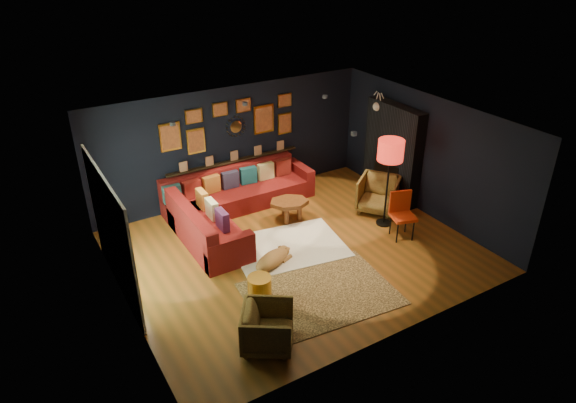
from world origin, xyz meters
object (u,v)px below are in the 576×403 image
pouf (222,246)px  gold_stool (260,290)px  coffee_table (289,204)px  armchair_right (379,193)px  armchair_left (268,326)px  floor_lamp (390,154)px  dog (272,257)px  sectional (227,206)px  orange_chair (402,211)px

pouf → gold_stool: 1.59m
coffee_table → armchair_right: bearing=-18.6°
coffee_table → armchair_left: armchair_left is taller
pouf → armchair_left: armchair_left is taller
floor_lamp → gold_stool: bearing=-164.8°
pouf → armchair_left: bearing=-99.1°
gold_stool → dog: (0.68, 0.80, -0.06)m
armchair_right → dog: 3.16m
sectional → pouf: bearing=-119.3°
sectional → coffee_table: 1.32m
sectional → armchair_right: size_ratio=3.97×
gold_stool → armchair_right: bearing=21.7°
coffee_table → armchair_right: 2.01m
gold_stool → floor_lamp: 3.86m
sectional → gold_stool: sectional is taller
sectional → gold_stool: bearing=-104.3°
pouf → dog: size_ratio=0.50×
coffee_table → pouf: (-1.82, -0.55, -0.15)m
armchair_right → coffee_table: bearing=-145.9°
armchair_left → floor_lamp: bearing=-29.9°
orange_chair → floor_lamp: bearing=104.5°
gold_stool → sectional: bearing=75.7°
pouf → gold_stool: bearing=-91.2°
pouf → dog: (0.65, -0.79, -0.02)m
pouf → armchair_right: armchair_right is taller
armchair_right → floor_lamp: bearing=-64.1°
dog → armchair_right: bearing=-9.9°
floor_lamp → pouf: bearing=169.5°
orange_chair → floor_lamp: floor_lamp is taller
armchair_left → floor_lamp: (3.86, 1.91, 1.23)m
armchair_right → floor_lamp: floor_lamp is taller
armchair_left → sectional: bearing=17.6°
armchair_right → gold_stool: armchair_right is taller
floor_lamp → dog: size_ratio=1.67×
armchair_left → orange_chair: size_ratio=0.79×
orange_chair → dog: orange_chair is taller
coffee_table → pouf: bearing=-163.3°
armchair_left → orange_chair: orange_chair is taller
dog → armchair_left: bearing=-143.6°
coffee_table → pouf: coffee_table is taller
sectional → floor_lamp: (2.76, -1.86, 1.29)m
armchair_right → gold_stool: bearing=-105.6°
sectional → armchair_left: sectional is taller
sectional → armchair_right: bearing=-23.4°
dog → pouf: bearing=106.8°
pouf → armchair_right: (3.73, -0.09, 0.21)m
pouf → dog: pouf is taller
coffee_table → gold_stool: (-1.86, -2.13, -0.12)m
floor_lamp → armchair_right: bearing=63.2°
armchair_left → pouf: bearing=24.7°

